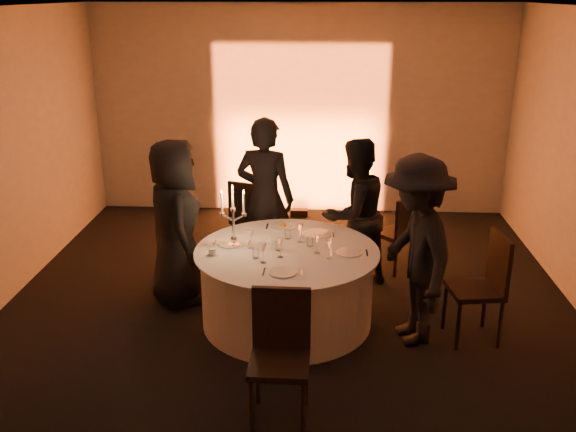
# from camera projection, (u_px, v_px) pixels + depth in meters

# --- Properties ---
(floor) EXTENTS (7.00, 7.00, 0.00)m
(floor) POSITION_uv_depth(u_px,v_px,m) (287.00, 321.00, 6.46)
(floor) COLOR black
(floor) RESTS_ON ground
(ceiling) EXTENTS (7.00, 7.00, 0.00)m
(ceiling) POSITION_uv_depth(u_px,v_px,m) (287.00, 8.00, 5.47)
(ceiling) COLOR silver
(ceiling) RESTS_ON wall_back
(wall_back) EXTENTS (7.00, 0.00, 7.00)m
(wall_back) POSITION_uv_depth(u_px,v_px,m) (300.00, 111.00, 9.26)
(wall_back) COLOR #BBB5AD
(wall_back) RESTS_ON floor
(wall_front) EXTENTS (7.00, 0.00, 7.00)m
(wall_front) POSITION_uv_depth(u_px,v_px,m) (239.00, 408.00, 2.67)
(wall_front) COLOR #BBB5AD
(wall_front) RESTS_ON floor
(uplighter_fixture) EXTENTS (0.25, 0.12, 0.10)m
(uplighter_fixture) POSITION_uv_depth(u_px,v_px,m) (299.00, 213.00, 9.46)
(uplighter_fixture) COLOR black
(uplighter_fixture) RESTS_ON floor
(banquet_table) EXTENTS (1.80, 1.80, 0.77)m
(banquet_table) POSITION_uv_depth(u_px,v_px,m) (287.00, 286.00, 6.34)
(banquet_table) COLOR black
(banquet_table) RESTS_ON floor
(chair_left) EXTENTS (0.51, 0.51, 0.86)m
(chair_left) POSITION_uv_depth(u_px,v_px,m) (172.00, 249.00, 6.99)
(chair_left) COLOR black
(chair_left) RESTS_ON floor
(chair_back_left) EXTENTS (0.54, 0.54, 0.99)m
(chair_back_left) POSITION_uv_depth(u_px,v_px,m) (249.00, 214.00, 7.84)
(chair_back_left) COLOR black
(chair_back_left) RESTS_ON floor
(chair_back_right) EXTENTS (0.57, 0.57, 0.93)m
(chair_back_right) POSITION_uv_depth(u_px,v_px,m) (401.00, 229.00, 7.46)
(chair_back_right) COLOR black
(chair_back_right) RESTS_ON floor
(chair_right) EXTENTS (0.52, 0.52, 1.05)m
(chair_right) POSITION_uv_depth(u_px,v_px,m) (484.00, 281.00, 5.96)
(chair_right) COLOR black
(chair_right) RESTS_ON floor
(chair_front) EXTENTS (0.46, 0.46, 1.03)m
(chair_front) POSITION_uv_depth(u_px,v_px,m) (280.00, 347.00, 4.87)
(chair_front) COLOR black
(chair_front) RESTS_ON floor
(guest_left) EXTENTS (0.81, 1.00, 1.76)m
(guest_left) POSITION_uv_depth(u_px,v_px,m) (175.00, 223.00, 6.63)
(guest_left) COLOR black
(guest_left) RESTS_ON floor
(guest_back_left) EXTENTS (0.77, 0.61, 1.86)m
(guest_back_left) POSITION_uv_depth(u_px,v_px,m) (265.00, 198.00, 7.23)
(guest_back_left) COLOR black
(guest_back_left) RESTS_ON floor
(guest_back_right) EXTENTS (1.04, 1.01, 1.68)m
(guest_back_right) POSITION_uv_depth(u_px,v_px,m) (354.00, 214.00, 6.98)
(guest_back_right) COLOR black
(guest_back_right) RESTS_ON floor
(guest_right) EXTENTS (0.91, 1.28, 1.80)m
(guest_right) POSITION_uv_depth(u_px,v_px,m) (416.00, 251.00, 5.85)
(guest_right) COLOR black
(guest_right) RESTS_ON floor
(plate_left) EXTENTS (0.36, 0.29, 0.01)m
(plate_left) POSITION_uv_depth(u_px,v_px,m) (232.00, 243.00, 6.36)
(plate_left) COLOR white
(plate_left) RESTS_ON banquet_table
(plate_back_left) EXTENTS (0.35, 0.27, 0.08)m
(plate_back_left) POSITION_uv_depth(u_px,v_px,m) (283.00, 226.00, 6.80)
(plate_back_left) COLOR white
(plate_back_left) RESTS_ON banquet_table
(plate_back_right) EXTENTS (0.35, 0.29, 0.01)m
(plate_back_right) POSITION_uv_depth(u_px,v_px,m) (317.00, 234.00, 6.60)
(plate_back_right) COLOR white
(plate_back_right) RESTS_ON banquet_table
(plate_right) EXTENTS (0.36, 0.25, 0.01)m
(plate_right) POSITION_uv_depth(u_px,v_px,m) (349.00, 252.00, 6.13)
(plate_right) COLOR white
(plate_right) RESTS_ON banquet_table
(plate_front) EXTENTS (0.36, 0.25, 0.01)m
(plate_front) POSITION_uv_depth(u_px,v_px,m) (283.00, 272.00, 5.70)
(plate_front) COLOR white
(plate_front) RESTS_ON banquet_table
(coffee_cup) EXTENTS (0.11, 0.11, 0.07)m
(coffee_cup) POSITION_uv_depth(u_px,v_px,m) (212.00, 252.00, 6.09)
(coffee_cup) COLOR white
(coffee_cup) RESTS_ON banquet_table
(candelabra) EXTENTS (0.26, 0.13, 0.63)m
(candelabra) POSITION_uv_depth(u_px,v_px,m) (233.00, 225.00, 6.25)
(candelabra) COLOR silver
(candelabra) RESTS_ON banquet_table
(wine_glass_a) EXTENTS (0.07, 0.07, 0.19)m
(wine_glass_a) POSITION_uv_depth(u_px,v_px,m) (300.00, 229.00, 6.36)
(wine_glass_a) COLOR white
(wine_glass_a) RESTS_ON banquet_table
(wine_glass_b) EXTENTS (0.07, 0.07, 0.19)m
(wine_glass_b) POSITION_uv_depth(u_px,v_px,m) (251.00, 235.00, 6.20)
(wine_glass_b) COLOR white
(wine_glass_b) RESTS_ON banquet_table
(wine_glass_c) EXTENTS (0.07, 0.07, 0.19)m
(wine_glass_c) POSITION_uv_depth(u_px,v_px,m) (329.00, 245.00, 5.97)
(wine_glass_c) COLOR white
(wine_glass_c) RESTS_ON banquet_table
(wine_glass_d) EXTENTS (0.07, 0.07, 0.19)m
(wine_glass_d) POSITION_uv_depth(u_px,v_px,m) (317.00, 240.00, 6.09)
(wine_glass_d) COLOR white
(wine_glass_d) RESTS_ON banquet_table
(wine_glass_e) EXTENTS (0.07, 0.07, 0.19)m
(wine_glass_e) POSITION_uv_depth(u_px,v_px,m) (280.00, 244.00, 6.00)
(wine_glass_e) COLOR white
(wine_glass_e) RESTS_ON banquet_table
(wine_glass_f) EXTENTS (0.07, 0.07, 0.19)m
(wine_glass_f) POSITION_uv_depth(u_px,v_px,m) (263.00, 249.00, 5.88)
(wine_glass_f) COLOR white
(wine_glass_f) RESTS_ON banquet_table
(tumbler_a) EXTENTS (0.07, 0.07, 0.09)m
(tumbler_a) POSITION_uv_depth(u_px,v_px,m) (310.00, 242.00, 6.29)
(tumbler_a) COLOR white
(tumbler_a) RESTS_ON banquet_table
(tumbler_b) EXTENTS (0.07, 0.07, 0.09)m
(tumbler_b) POSITION_uv_depth(u_px,v_px,m) (256.00, 253.00, 6.01)
(tumbler_b) COLOR white
(tumbler_b) RESTS_ON banquet_table
(tumbler_c) EXTENTS (0.07, 0.07, 0.09)m
(tumbler_c) POSITION_uv_depth(u_px,v_px,m) (288.00, 234.00, 6.49)
(tumbler_c) COLOR white
(tumbler_c) RESTS_ON banquet_table
(tumbler_d) EXTENTS (0.07, 0.07, 0.09)m
(tumbler_d) POSITION_uv_depth(u_px,v_px,m) (279.00, 246.00, 6.19)
(tumbler_d) COLOR white
(tumbler_d) RESTS_ON banquet_table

